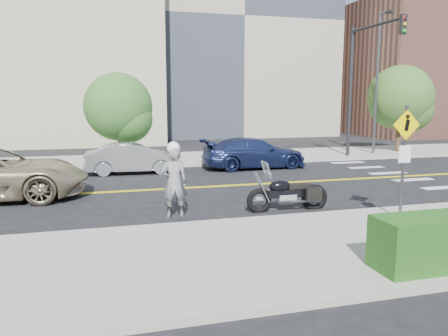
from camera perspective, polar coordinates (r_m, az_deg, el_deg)
name	(u,v)px	position (r m, az deg, el deg)	size (l,w,h in m)	color
ground_plane	(196,187)	(16.54, -3.64, -2.55)	(120.00, 120.00, 0.00)	black
sidewalk_near	(267,252)	(9.55, 5.63, -10.83)	(60.00, 5.00, 0.15)	#9E9B91
sidewalk_far	(168,159)	(23.82, -7.28, 1.13)	(60.00, 5.00, 0.15)	#9E9B91
building_mid	(222,28)	(43.87, -0.22, 17.78)	(18.00, 14.00, 20.00)	#A39984
building_right	(422,70)	(46.36, 24.43, 11.54)	(14.00, 12.00, 12.00)	#8C5947
lamp_post	(377,84)	(27.09, 19.33, 10.29)	(0.16, 0.16, 8.00)	#4C4C51
traffic_light	(360,73)	(24.82, 17.40, 11.75)	(0.28, 4.50, 7.00)	black
pedestrian_sign	(404,152)	(12.19, 22.49, 1.98)	(0.78, 0.08, 3.00)	#4C4C51
motorcyclist	(174,180)	(12.21, -6.54, -1.60)	(0.76, 0.53, 2.15)	#B2B1B6
motorcycle	(288,186)	(13.14, 8.39, -2.31)	(2.47, 0.75, 1.50)	black
parked_car_silver	(133,158)	(19.96, -11.78, 1.27)	(1.45, 4.17, 1.37)	#979B9E
parked_car_blue	(254,153)	(21.10, 3.96, 1.97)	(2.05, 5.05, 1.46)	navy
tree_far_a	(118,107)	(22.58, -13.63, 7.77)	(3.38, 3.38, 4.61)	#382619
tree_far_b	(400,98)	(28.51, 22.02, 8.51)	(3.84, 3.84, 5.32)	#382619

